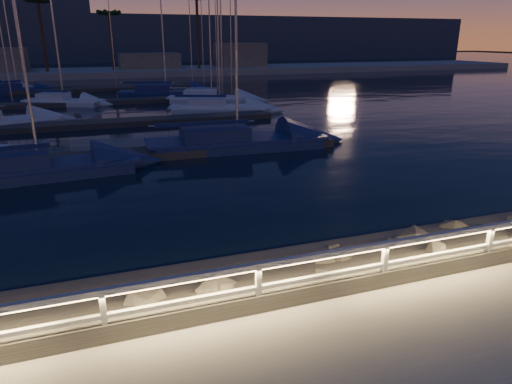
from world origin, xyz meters
The scene contains 16 objects.
ground centered at (0.00, 0.00, 0.00)m, with size 400.00×400.00×0.00m, color #AFAB9E.
harbor_water centered at (0.00, 31.22, -0.97)m, with size 400.00×440.00×0.60m.
guard_rail centered at (-0.07, 0.00, 0.77)m, with size 44.11×0.12×1.06m.
floating_docks centered at (0.00, 32.50, -0.40)m, with size 22.00×36.00×0.40m.
far_shore centered at (-0.12, 74.05, 0.29)m, with size 160.00×14.00×5.20m.
palm_left centered at (-8.00, 72.00, 10.14)m, with size 3.00×3.00×11.20m.
palm_center centered at (2.00, 73.00, 8.78)m, with size 3.00×3.00×9.70m.
palm_right centered at (16.00, 72.00, 11.03)m, with size 3.00×3.00×12.20m.
distant_hills centered at (-22.13, 133.69, 4.74)m, with size 230.00×37.50×18.00m.
sailboat_c centered at (-4.59, 14.12, -0.16)m, with size 8.76×3.35×14.52m.
sailboat_d centered at (5.37, 16.46, -0.13)m, with size 10.20×3.57×16.97m.
sailboat_g centered at (7.95, 29.60, -0.17)m, with size 8.51×5.21×14.02m.
sailboat_j centered at (-4.53, 38.42, -0.18)m, with size 7.40×4.86×12.34m.
sailboat_k centered at (8.84, 35.90, -0.16)m, with size 8.69×5.02×14.26m.
sailboat_l centered at (5.37, 41.93, -0.13)m, with size 10.21×5.46×16.63m.
sailboat_m centered at (-9.82, 50.37, -0.16)m, with size 7.25×4.13×12.00m.
Camera 1 is at (-1.76, -7.67, 5.32)m, focal length 32.00 mm.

